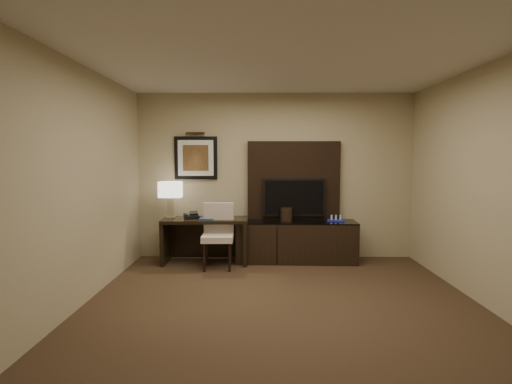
{
  "coord_description": "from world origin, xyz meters",
  "views": [
    {
      "loc": [
        -0.26,
        -4.07,
        1.66
      ],
      "look_at": [
        -0.31,
        1.8,
        1.15
      ],
      "focal_mm": 28.0,
      "sensor_mm": 36.0,
      "label": 1
    }
  ],
  "objects_px": {
    "ice_bucket": "(286,214)",
    "minibar_tray": "(336,218)",
    "tv": "(294,197)",
    "desk": "(205,241)",
    "credenza": "(296,241)",
    "desk_chair": "(218,237)",
    "table_lamp": "(170,199)",
    "desk_phone": "(191,215)",
    "water_bottle": "(228,212)"
  },
  "relations": [
    {
      "from": "credenza",
      "to": "water_bottle",
      "type": "distance_m",
      "value": 1.18
    },
    {
      "from": "tv",
      "to": "water_bottle",
      "type": "bearing_deg",
      "value": -171.83
    },
    {
      "from": "ice_bucket",
      "to": "water_bottle",
      "type": "bearing_deg",
      "value": -179.44
    },
    {
      "from": "desk_phone",
      "to": "minibar_tray",
      "type": "bearing_deg",
      "value": -17.14
    },
    {
      "from": "desk_chair",
      "to": "tv",
      "type": "bearing_deg",
      "value": 24.08
    },
    {
      "from": "desk",
      "to": "ice_bucket",
      "type": "relative_size",
      "value": 6.13
    },
    {
      "from": "desk_chair",
      "to": "table_lamp",
      "type": "xyz_separation_m",
      "value": [
        -0.79,
        0.42,
        0.52
      ]
    },
    {
      "from": "desk",
      "to": "minibar_tray",
      "type": "relative_size",
      "value": 4.99
    },
    {
      "from": "credenza",
      "to": "desk_chair",
      "type": "relative_size",
      "value": 1.98
    },
    {
      "from": "ice_bucket",
      "to": "minibar_tray",
      "type": "distance_m",
      "value": 0.79
    },
    {
      "from": "desk",
      "to": "tv",
      "type": "height_order",
      "value": "tv"
    },
    {
      "from": "desk_chair",
      "to": "minibar_tray",
      "type": "distance_m",
      "value": 1.9
    },
    {
      "from": "desk_chair",
      "to": "desk_phone",
      "type": "distance_m",
      "value": 0.61
    },
    {
      "from": "ice_bucket",
      "to": "minibar_tray",
      "type": "xyz_separation_m",
      "value": [
        0.79,
        0.01,
        -0.06
      ]
    },
    {
      "from": "desk",
      "to": "credenza",
      "type": "bearing_deg",
      "value": 2.08
    },
    {
      "from": "desk_chair",
      "to": "table_lamp",
      "type": "height_order",
      "value": "table_lamp"
    },
    {
      "from": "credenza",
      "to": "desk_chair",
      "type": "bearing_deg",
      "value": -159.35
    },
    {
      "from": "tv",
      "to": "ice_bucket",
      "type": "bearing_deg",
      "value": -132.78
    },
    {
      "from": "desk",
      "to": "tv",
      "type": "relative_size",
      "value": 1.32
    },
    {
      "from": "desk",
      "to": "water_bottle",
      "type": "bearing_deg",
      "value": 12.11
    },
    {
      "from": "desk",
      "to": "desk_phone",
      "type": "bearing_deg",
      "value": 178.74
    },
    {
      "from": "table_lamp",
      "to": "desk_phone",
      "type": "bearing_deg",
      "value": -16.89
    },
    {
      "from": "water_bottle",
      "to": "table_lamp",
      "type": "bearing_deg",
      "value": 179.14
    },
    {
      "from": "table_lamp",
      "to": "desk_phone",
      "type": "xyz_separation_m",
      "value": [
        0.35,
        -0.11,
        -0.24
      ]
    },
    {
      "from": "credenza",
      "to": "desk_phone",
      "type": "xyz_separation_m",
      "value": [
        -1.65,
        -0.1,
        0.44
      ]
    },
    {
      "from": "minibar_tray",
      "to": "credenza",
      "type": "bearing_deg",
      "value": -179.55
    },
    {
      "from": "desk_phone",
      "to": "water_bottle",
      "type": "relative_size",
      "value": 1.2
    },
    {
      "from": "desk_chair",
      "to": "minibar_tray",
      "type": "relative_size",
      "value": 3.61
    },
    {
      "from": "tv",
      "to": "minibar_tray",
      "type": "height_order",
      "value": "tv"
    },
    {
      "from": "minibar_tray",
      "to": "table_lamp",
      "type": "bearing_deg",
      "value": -179.96
    },
    {
      "from": "desk",
      "to": "ice_bucket",
      "type": "xyz_separation_m",
      "value": [
        1.28,
        0.1,
        0.41
      ]
    },
    {
      "from": "water_bottle",
      "to": "desk",
      "type": "bearing_deg",
      "value": -165.98
    },
    {
      "from": "tv",
      "to": "ice_bucket",
      "type": "xyz_separation_m",
      "value": [
        -0.13,
        -0.14,
        -0.26
      ]
    },
    {
      "from": "desk_phone",
      "to": "water_bottle",
      "type": "bearing_deg",
      "value": -10.71
    },
    {
      "from": "ice_bucket",
      "to": "minibar_tray",
      "type": "relative_size",
      "value": 0.81
    },
    {
      "from": "credenza",
      "to": "minibar_tray",
      "type": "relative_size",
      "value": 7.14
    },
    {
      "from": "desk",
      "to": "water_bottle",
      "type": "distance_m",
      "value": 0.58
    },
    {
      "from": "desk_phone",
      "to": "minibar_tray",
      "type": "relative_size",
      "value": 0.82
    },
    {
      "from": "tv",
      "to": "desk_phone",
      "type": "distance_m",
      "value": 1.66
    },
    {
      "from": "desk",
      "to": "ice_bucket",
      "type": "distance_m",
      "value": 1.34
    },
    {
      "from": "table_lamp",
      "to": "ice_bucket",
      "type": "height_order",
      "value": "table_lamp"
    },
    {
      "from": "credenza",
      "to": "tv",
      "type": "height_order",
      "value": "tv"
    },
    {
      "from": "credenza",
      "to": "table_lamp",
      "type": "relative_size",
      "value": 3.23
    },
    {
      "from": "desk_chair",
      "to": "table_lamp",
      "type": "bearing_deg",
      "value": 151.07
    },
    {
      "from": "minibar_tray",
      "to": "ice_bucket",
      "type": "bearing_deg",
      "value": -179.52
    },
    {
      "from": "table_lamp",
      "to": "desk_phone",
      "type": "height_order",
      "value": "table_lamp"
    },
    {
      "from": "table_lamp",
      "to": "ice_bucket",
      "type": "xyz_separation_m",
      "value": [
        1.84,
        -0.0,
        -0.24
      ]
    },
    {
      "from": "table_lamp",
      "to": "water_bottle",
      "type": "distance_m",
      "value": 0.94
    },
    {
      "from": "credenza",
      "to": "ice_bucket",
      "type": "height_order",
      "value": "ice_bucket"
    },
    {
      "from": "desk",
      "to": "minibar_tray",
      "type": "xyz_separation_m",
      "value": [
        2.06,
        0.1,
        0.35
      ]
    }
  ]
}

